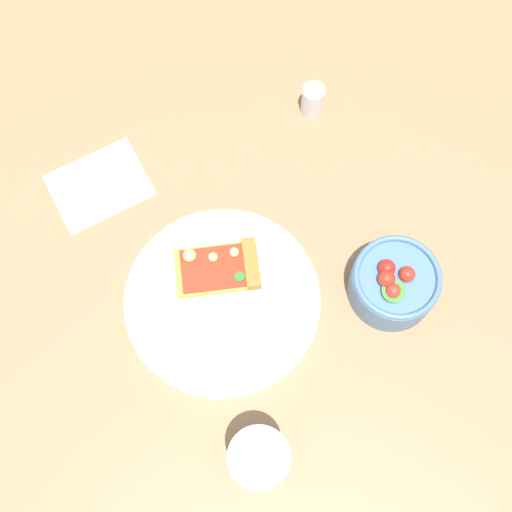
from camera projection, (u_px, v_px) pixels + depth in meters
name	position (u px, v px, depth m)	size (l,w,h in m)	color
ground_plane	(223.00, 302.00, 0.99)	(2.40, 2.40, 0.00)	#93704C
plate	(222.00, 301.00, 0.98)	(0.27, 0.27, 0.01)	white
pizza_slice_main	(224.00, 266.00, 0.98)	(0.08, 0.12, 0.02)	gold
salad_bowl	(394.00, 283.00, 0.96)	(0.12, 0.12, 0.08)	#4C7299
soda_glass	(261.00, 460.00, 0.86)	(0.07, 0.07, 0.11)	silver
paper_napkin	(99.00, 185.00, 1.04)	(0.11, 0.14, 0.00)	white
pepper_shaker	(313.00, 98.00, 1.06)	(0.03, 0.03, 0.07)	silver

